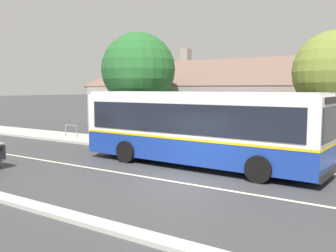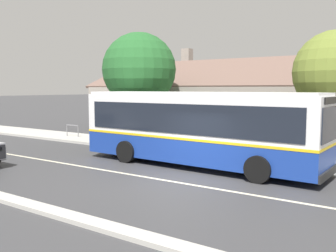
% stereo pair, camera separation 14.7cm
% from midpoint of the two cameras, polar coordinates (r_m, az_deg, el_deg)
% --- Properties ---
extents(ground_plane, '(300.00, 300.00, 0.00)m').
position_cam_midpoint_polar(ground_plane, '(13.66, 1.01, -8.54)').
color(ground_plane, '#38383A').
extents(sidewalk_far, '(60.00, 3.00, 0.15)m').
position_cam_midpoint_polar(sidewalk_far, '(18.86, 10.94, -4.42)').
color(sidewalk_far, '#ADAAA3').
rests_on(sidewalk_far, ground).
extents(curb_near, '(60.00, 0.50, 0.12)m').
position_cam_midpoint_polar(curb_near, '(10.15, -14.07, -13.49)').
color(curb_near, '#ADAAA3').
rests_on(curb_near, ground).
extents(lane_divider_stripe, '(60.00, 0.16, 0.01)m').
position_cam_midpoint_polar(lane_divider_stripe, '(13.66, 1.01, -8.53)').
color(lane_divider_stripe, beige).
rests_on(lane_divider_stripe, ground).
extents(community_building, '(22.23, 10.36, 6.54)m').
position_cam_midpoint_polar(community_building, '(26.99, 12.25, 2.43)').
color(community_building, gray).
rests_on(community_building, ground).
extents(transit_bus, '(11.02, 3.04, 3.22)m').
position_cam_midpoint_polar(transit_bus, '(16.22, 4.17, -0.08)').
color(transit_bus, navy).
rests_on(transit_bus, ground).
extents(bench_by_building, '(1.72, 0.51, 0.94)m').
position_cam_midpoint_polar(bench_by_building, '(24.12, -10.42, -1.01)').
color(bench_by_building, brown).
rests_on(bench_by_building, sidewalk_far).
extents(street_tree_primary, '(3.65, 3.65, 5.92)m').
position_cam_midpoint_polar(street_tree_primary, '(18.19, 23.88, 7.05)').
color(street_tree_primary, '#4C3828').
rests_on(street_tree_primary, ground).
extents(street_tree_secondary, '(4.40, 4.40, 6.69)m').
position_cam_midpoint_polar(street_tree_secondary, '(22.77, -4.83, 8.21)').
color(street_tree_secondary, '#4C3828').
rests_on(street_tree_secondary, ground).
extents(bike_rack, '(1.16, 0.06, 0.78)m').
position_cam_midpoint_polar(bike_rack, '(25.98, -14.70, -0.37)').
color(bike_rack, slate).
rests_on(bike_rack, sidewalk_far).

